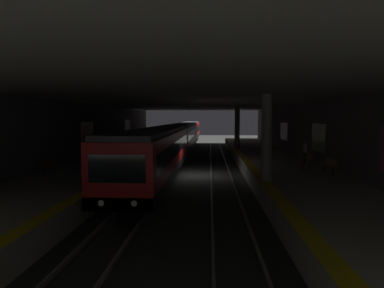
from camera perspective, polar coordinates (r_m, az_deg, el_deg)
name	(u,v)px	position (r m, az deg, el deg)	size (l,w,h in m)	color
ground_plane	(192,175)	(25.52, -0.05, -5.38)	(120.00, 120.00, 0.00)	#2D302D
track_left	(221,175)	(25.49, 4.91, -5.22)	(60.00, 1.53, 0.16)	gray
track_right	(163,174)	(25.72, -4.97, -5.14)	(60.00, 1.53, 0.16)	gray
platform_left	(279,169)	(25.93, 14.59, -4.19)	(60.00, 5.30, 1.06)	#B7B2A8
platform_right	(107,168)	(26.60, -14.32, -3.97)	(60.00, 5.30, 1.06)	#B7B2A8
wall_left	(319,139)	(26.47, 20.83, 0.79)	(60.00, 0.56, 5.60)	slate
wall_right	(69,138)	(27.40, -20.20, 0.92)	(60.00, 0.56, 5.60)	slate
ceiling_slab	(192,99)	(25.19, -0.05, 7.74)	(60.00, 19.40, 0.40)	#ADAAA3
pillar_near	(267,138)	(17.92, 12.65, 1.05)	(0.56, 0.56, 4.55)	gray
pillar_far	(237,128)	(36.80, 7.71, 2.80)	(0.56, 0.56, 4.55)	gray
metro_train	(181,137)	(42.09, -1.81, 1.27)	(58.71, 2.83, 3.49)	red
bench_left_near	(330,165)	(21.58, 22.48, -3.30)	(1.70, 0.47, 0.86)	#262628
bench_left_mid	(308,156)	(25.77, 19.20, -1.99)	(1.70, 0.47, 0.86)	#262628
bench_right_mid	(48,164)	(22.28, -23.39, -3.09)	(1.70, 0.47, 0.86)	#262628
person_waiting_near	(264,146)	(30.07, 12.18, -0.32)	(0.60, 0.22, 1.59)	#454545
person_walking_mid	(305,152)	(25.69, 18.70, -1.25)	(0.60, 0.22, 1.60)	#242424
person_standing_far	(132,139)	(39.12, -10.16, 0.78)	(0.60, 0.22, 1.58)	#464646
backpack_on_floor	(303,167)	(22.63, 18.41, -3.67)	(0.30, 0.20, 0.40)	maroon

